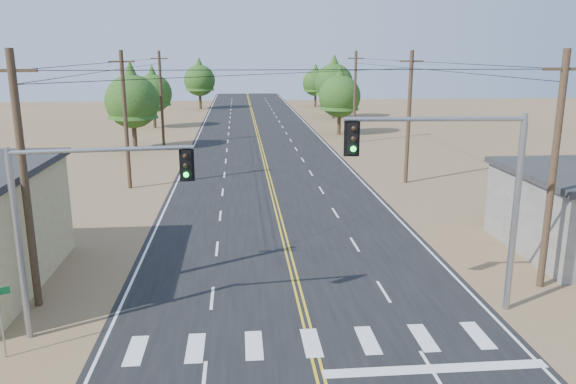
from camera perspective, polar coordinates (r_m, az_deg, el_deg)
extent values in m
cube|color=black|center=(40.80, -1.60, 0.06)|extent=(15.00, 200.00, 0.02)
cylinder|color=#4C3826|center=(23.51, -25.17, 0.78)|extent=(0.30, 0.30, 10.00)
cube|color=#4C3826|center=(23.01, -26.27, 11.00)|extent=(1.80, 0.12, 0.12)
cylinder|color=#4C3826|center=(42.59, -16.17, 6.94)|extent=(0.30, 0.30, 10.00)
cube|color=#4C3826|center=(42.32, -16.57, 12.58)|extent=(1.80, 0.12, 0.12)
cylinder|color=#4C3826|center=(62.25, -12.74, 9.22)|extent=(0.30, 0.30, 10.00)
cube|color=#4C3826|center=(62.06, -12.95, 13.08)|extent=(1.80, 0.12, 0.12)
cylinder|color=#4C3826|center=(25.55, 25.31, 1.73)|extent=(0.30, 0.30, 10.00)
cube|color=#4C3826|center=(25.09, 26.33, 11.13)|extent=(1.80, 0.12, 0.12)
cylinder|color=#4C3826|center=(43.75, 12.16, 7.35)|extent=(0.30, 0.30, 10.00)
cube|color=#4C3826|center=(43.48, 12.45, 12.85)|extent=(1.80, 0.12, 0.12)
cylinder|color=#4C3826|center=(63.04, 6.80, 9.51)|extent=(0.30, 0.30, 10.00)
cube|color=#4C3826|center=(62.86, 6.92, 13.33)|extent=(1.80, 0.12, 0.12)
cylinder|color=gray|center=(21.34, -25.63, -5.34)|extent=(0.22, 0.22, 6.55)
cylinder|color=gray|center=(20.57, -26.59, 3.33)|extent=(0.17, 0.17, 0.56)
cylinder|color=gray|center=(19.95, -18.24, 4.09)|extent=(6.02, 0.77, 0.15)
cube|color=black|center=(19.89, -10.26, 2.77)|extent=(0.35, 0.31, 1.03)
sphere|color=black|center=(19.67, -10.40, 3.61)|extent=(0.19, 0.19, 0.19)
sphere|color=black|center=(19.73, -10.35, 2.67)|extent=(0.19, 0.19, 0.19)
sphere|color=#0CE533|center=(19.80, -10.31, 1.74)|extent=(0.19, 0.19, 0.19)
cylinder|color=gray|center=(22.95, 22.04, -2.58)|extent=(0.25, 0.25, 7.39)
cylinder|color=gray|center=(22.25, 22.92, 6.58)|extent=(0.19, 0.19, 0.63)
cylinder|color=gray|center=(21.15, 14.68, 7.18)|extent=(6.58, 0.68, 0.17)
cube|color=black|center=(20.66, 6.54, 5.47)|extent=(0.39, 0.34, 1.16)
sphere|color=black|center=(20.42, 6.71, 6.41)|extent=(0.21, 0.21, 0.21)
sphere|color=black|center=(20.47, 6.68, 5.39)|extent=(0.21, 0.21, 0.21)
sphere|color=#0CE533|center=(20.53, 6.65, 4.37)|extent=(0.21, 0.21, 0.21)
cylinder|color=gray|center=(21.05, -27.08, -11.81)|extent=(0.06, 0.06, 2.44)
cylinder|color=#3F2D1E|center=(60.25, -15.33, 5.69)|extent=(0.49, 0.49, 3.26)
cone|color=#214915|center=(59.80, -15.62, 9.98)|extent=(5.07, 5.07, 5.80)
sphere|color=#214915|center=(59.88, -15.54, 8.86)|extent=(5.44, 5.44, 5.44)
cylinder|color=#3F2D1E|center=(77.58, -13.42, 7.46)|extent=(0.43, 0.43, 2.99)
cone|color=#214915|center=(77.25, -13.60, 10.52)|extent=(4.65, 4.65, 5.31)
sphere|color=#214915|center=(77.31, -13.55, 9.72)|extent=(4.98, 4.98, 4.98)
cylinder|color=#3F2D1E|center=(102.33, -8.90, 9.25)|extent=(0.50, 0.50, 3.27)
cone|color=#214915|center=(102.06, -9.00, 11.79)|extent=(5.09, 5.09, 5.82)
sphere|color=#214915|center=(102.11, -8.98, 11.13)|extent=(5.45, 5.45, 5.45)
cylinder|color=#3F2D1E|center=(69.49, 5.21, 7.08)|extent=(0.46, 0.46, 3.04)
cone|color=#214915|center=(69.11, 5.29, 10.56)|extent=(4.73, 4.73, 5.41)
sphere|color=#214915|center=(69.18, 5.27, 9.65)|extent=(5.07, 5.07, 5.07)
cylinder|color=#3F2D1E|center=(86.71, 4.63, 8.61)|extent=(0.50, 0.50, 3.47)
cone|color=#214915|center=(86.39, 4.70, 11.79)|extent=(5.40, 5.40, 6.17)
sphere|color=#214915|center=(86.45, 4.68, 10.96)|extent=(5.79, 5.79, 5.79)
cylinder|color=#3F2D1E|center=(105.27, 2.79, 9.42)|extent=(0.45, 0.45, 2.85)
cone|color=#214915|center=(105.03, 2.82, 11.57)|extent=(4.44, 4.44, 5.07)
sphere|color=#214915|center=(105.08, 2.81, 11.01)|extent=(4.75, 4.75, 4.75)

